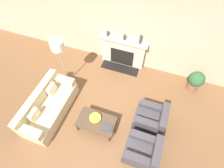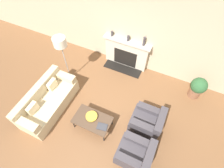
{
  "view_description": "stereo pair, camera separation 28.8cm",
  "coord_description": "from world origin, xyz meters",
  "px_view_note": "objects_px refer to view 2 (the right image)",
  "views": [
    {
      "loc": [
        0.96,
        -1.61,
        4.75
      ],
      "look_at": [
        -0.09,
        1.34,
        0.45
      ],
      "focal_mm": 28.0,
      "sensor_mm": 36.0,
      "label": 1
    },
    {
      "loc": [
        1.23,
        -1.5,
        4.75
      ],
      "look_at": [
        -0.09,
        1.34,
        0.45
      ],
      "focal_mm": 28.0,
      "sensor_mm": 36.0,
      "label": 2
    }
  ],
  "objects_px": {
    "mantel_vase_center_left": "(128,38)",
    "mantel_vase_center_right": "(144,41)",
    "fireplace": "(126,53)",
    "mantel_vase_left": "(112,34)",
    "floor_lamp": "(61,46)",
    "armchair_near": "(136,154)",
    "book": "(102,127)",
    "couch": "(48,101)",
    "potted_plant": "(198,87)",
    "coffee_table": "(92,120)",
    "armchair_far": "(148,122)",
    "bowl": "(92,116)"
  },
  "relations": [
    {
      "from": "bowl",
      "to": "book",
      "type": "distance_m",
      "value": 0.41
    },
    {
      "from": "book",
      "to": "potted_plant",
      "type": "distance_m",
      "value": 3.13
    },
    {
      "from": "mantel_vase_center_right",
      "to": "potted_plant",
      "type": "height_order",
      "value": "mantel_vase_center_right"
    },
    {
      "from": "mantel_vase_left",
      "to": "mantel_vase_center_left",
      "type": "height_order",
      "value": "mantel_vase_center_left"
    },
    {
      "from": "potted_plant",
      "to": "bowl",
      "type": "bearing_deg",
      "value": -137.98
    },
    {
      "from": "coffee_table",
      "to": "mantel_vase_center_right",
      "type": "height_order",
      "value": "mantel_vase_center_right"
    },
    {
      "from": "fireplace",
      "to": "mantel_vase_left",
      "type": "height_order",
      "value": "mantel_vase_left"
    },
    {
      "from": "book",
      "to": "potted_plant",
      "type": "xyz_separation_m",
      "value": [
        2.07,
        2.34,
        0.02
      ]
    },
    {
      "from": "armchair_far",
      "to": "book",
      "type": "relative_size",
      "value": 2.74
    },
    {
      "from": "floor_lamp",
      "to": "mantel_vase_center_left",
      "type": "height_order",
      "value": "floor_lamp"
    },
    {
      "from": "fireplace",
      "to": "mantel_vase_center_left",
      "type": "xyz_separation_m",
      "value": [
        0.02,
        0.01,
        0.64
      ]
    },
    {
      "from": "mantel_vase_center_left",
      "to": "potted_plant",
      "type": "height_order",
      "value": "mantel_vase_center_left"
    },
    {
      "from": "armchair_near",
      "to": "mantel_vase_left",
      "type": "height_order",
      "value": "mantel_vase_left"
    },
    {
      "from": "floor_lamp",
      "to": "coffee_table",
      "type": "bearing_deg",
      "value": -37.6
    },
    {
      "from": "armchair_near",
      "to": "potted_plant",
      "type": "xyz_separation_m",
      "value": [
        1.03,
        2.58,
        0.12
      ]
    },
    {
      "from": "mantel_vase_center_left",
      "to": "mantel_vase_center_right",
      "type": "distance_m",
      "value": 0.52
    },
    {
      "from": "book",
      "to": "mantel_vase_center_right",
      "type": "relative_size",
      "value": 0.98
    },
    {
      "from": "floor_lamp",
      "to": "mantel_vase_center_left",
      "type": "bearing_deg",
      "value": 44.0
    },
    {
      "from": "coffee_table",
      "to": "book",
      "type": "relative_size",
      "value": 3.39
    },
    {
      "from": "mantel_vase_center_left",
      "to": "armchair_far",
      "type": "bearing_deg",
      "value": -54.3
    },
    {
      "from": "fireplace",
      "to": "mantel_vase_left",
      "type": "relative_size",
      "value": 9.3
    },
    {
      "from": "floor_lamp",
      "to": "mantel_vase_left",
      "type": "bearing_deg",
      "value": 57.48
    },
    {
      "from": "fireplace",
      "to": "floor_lamp",
      "type": "xyz_separation_m",
      "value": [
        -1.46,
        -1.41,
        0.93
      ]
    },
    {
      "from": "mantel_vase_center_left",
      "to": "couch",
      "type": "bearing_deg",
      "value": -118.28
    },
    {
      "from": "mantel_vase_center_right",
      "to": "armchair_near",
      "type": "bearing_deg",
      "value": -72.46
    },
    {
      "from": "mantel_vase_center_left",
      "to": "mantel_vase_center_right",
      "type": "xyz_separation_m",
      "value": [
        0.51,
        0.0,
        0.06
      ]
    },
    {
      "from": "coffee_table",
      "to": "book",
      "type": "distance_m",
      "value": 0.34
    },
    {
      "from": "couch",
      "to": "mantel_vase_center_right",
      "type": "bearing_deg",
      "value": -36.23
    },
    {
      "from": "fireplace",
      "to": "book",
      "type": "relative_size",
      "value": 5.37
    },
    {
      "from": "fireplace",
      "to": "potted_plant",
      "type": "xyz_separation_m",
      "value": [
        2.49,
        -0.33,
        -0.1
      ]
    },
    {
      "from": "armchair_near",
      "to": "mantel_vase_center_right",
      "type": "height_order",
      "value": "mantel_vase_center_right"
    },
    {
      "from": "coffee_table",
      "to": "mantel_vase_center_left",
      "type": "xyz_separation_m",
      "value": [
        -0.07,
        2.62,
        0.81
      ]
    },
    {
      "from": "mantel_vase_left",
      "to": "mantel_vase_center_right",
      "type": "bearing_deg",
      "value": 0.0
    },
    {
      "from": "book",
      "to": "mantel_vase_left",
      "type": "distance_m",
      "value": 2.96
    },
    {
      "from": "couch",
      "to": "mantel_vase_center_left",
      "type": "height_order",
      "value": "mantel_vase_center_left"
    },
    {
      "from": "fireplace",
      "to": "mantel_vase_left",
      "type": "xyz_separation_m",
      "value": [
        -0.55,
        0.01,
        0.64
      ]
    },
    {
      "from": "fireplace",
      "to": "potted_plant",
      "type": "relative_size",
      "value": 2.14
    },
    {
      "from": "coffee_table",
      "to": "armchair_near",
      "type": "bearing_deg",
      "value": -12.97
    },
    {
      "from": "mantel_vase_left",
      "to": "mantel_vase_center_right",
      "type": "distance_m",
      "value": 1.08
    },
    {
      "from": "armchair_near",
      "to": "book",
      "type": "xyz_separation_m",
      "value": [
        -1.04,
        0.24,
        0.1
      ]
    },
    {
      "from": "mantel_vase_left",
      "to": "potted_plant",
      "type": "height_order",
      "value": "mantel_vase_left"
    },
    {
      "from": "mantel_vase_left",
      "to": "armchair_far",
      "type": "bearing_deg",
      "value": -44.97
    },
    {
      "from": "potted_plant",
      "to": "coffee_table",
      "type": "bearing_deg",
      "value": -136.69
    },
    {
      "from": "couch",
      "to": "armchair_far",
      "type": "bearing_deg",
      "value": -77.49
    },
    {
      "from": "fireplace",
      "to": "mantel_vase_center_right",
      "type": "relative_size",
      "value": 5.28
    },
    {
      "from": "mantel_vase_left",
      "to": "mantel_vase_center_right",
      "type": "height_order",
      "value": "mantel_vase_center_right"
    },
    {
      "from": "armchair_near",
      "to": "potted_plant",
      "type": "relative_size",
      "value": 1.09
    },
    {
      "from": "armchair_near",
      "to": "armchair_far",
      "type": "height_order",
      "value": "same"
    },
    {
      "from": "mantel_vase_center_left",
      "to": "mantel_vase_center_right",
      "type": "bearing_deg",
      "value": 0.0
    },
    {
      "from": "armchair_far",
      "to": "potted_plant",
      "type": "xyz_separation_m",
      "value": [
        1.03,
        1.66,
        0.12
      ]
    }
  ]
}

